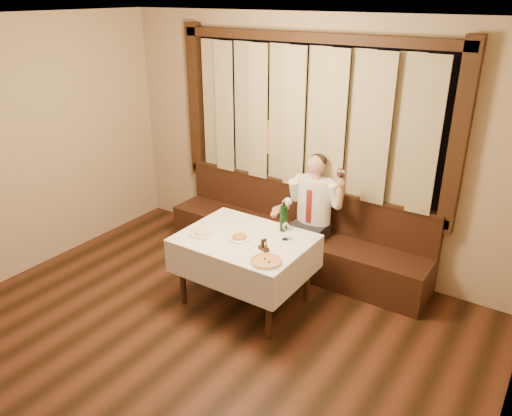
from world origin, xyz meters
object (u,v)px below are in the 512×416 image
Objects in this scene: dining_table at (245,247)px; pasta_cream at (202,231)px; pasta_red at (239,235)px; seated_man at (312,207)px; green_bottle at (283,218)px; pizza at (266,261)px; cruet_caddy at (264,246)px; banquette at (295,238)px.

dining_table is 5.00× the size of pasta_cream.
pasta_red is at bearing -119.60° from dining_table.
dining_table is at bearing -104.86° from seated_man.
green_bottle is (0.27, 0.39, 0.11)m from pasta_red.
cruet_caddy is at bearing 128.42° from pizza.
banquette is 26.81× the size of cruet_caddy.
pasta_red is at bearing 151.95° from pizza.
pizza is 0.24m from cruet_caddy.
green_bottle is at bearing 118.56° from cruet_caddy.
seated_man reaches higher than pasta_red.
cruet_caddy is (0.70, 0.06, 0.01)m from pasta_cream.
pasta_red is 0.74× the size of green_bottle.
banquette is 1.35m from pasta_cream.
seated_man is (0.28, 0.98, 0.02)m from pasta_red.
pasta_red reaches higher than pizza.
pasta_red is 1.02m from seated_man.
seated_man reaches higher than dining_table.
dining_table is 4.24× the size of pizza.
pasta_red is 0.34m from cruet_caddy.
green_bottle reaches higher than banquette.
banquette is 12.59× the size of pasta_cream.
seated_man is at bearing -19.71° from banquette.
seated_man is (0.25, -0.09, 0.50)m from banquette.
pizza is 1.23× the size of pasta_red.
banquette is at bearing 71.57° from pasta_cream.
banquette is 0.56m from seated_man.
pasta_cream is at bearing 171.59° from pizza.
cruet_caddy is at bearing -75.30° from banquette.
pasta_red is (-0.03, -1.07, 0.48)m from banquette.
pasta_red reaches higher than dining_table.
banquette is 1.28m from cruet_caddy.
dining_table is 0.55m from pizza.
seated_man is at bearing 75.14° from dining_table.
pasta_red is 0.17× the size of seated_man.
pizza is at bearing -71.42° from banquette.
pasta_cream is (-0.37, -0.13, 0.00)m from pasta_red.
banquette reaches higher than dining_table.
pizza is 1.18× the size of pasta_cream.
cruet_caddy is (-0.15, 0.18, 0.03)m from pizza.
pasta_cream reaches higher than dining_table.
banquette is at bearing 160.29° from seated_man.
pizza is at bearing -34.22° from dining_table.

